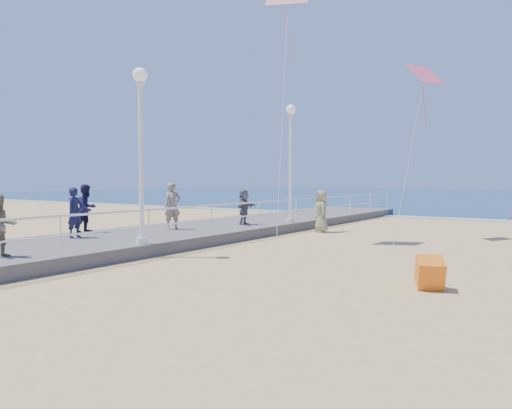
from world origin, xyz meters
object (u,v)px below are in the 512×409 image
Objects in this scene: spectator_0 at (75,212)px; beach_walker_c at (321,211)px; lamp_post_far at (291,151)px; spectator_6 at (173,206)px; spectator_7 at (87,208)px; box_kite at (430,276)px; lamp_post_mid at (141,136)px; spectator_1 at (1,226)px; spectator_5 at (244,207)px.

spectator_0 is 10.57m from beach_walker_c.
spectator_0 reaches higher than beach_walker_c.
spectator_6 is (-2.32, -5.22, -2.34)m from lamp_post_far.
spectator_7 is 12.84m from box_kite.
beach_walker_c is (1.33, 9.46, -2.71)m from lamp_post_mid.
spectator_7 reaches higher than spectator_0.
spectator_0 is 1.07× the size of spectator_1.
lamp_post_far is 3.40m from spectator_5.
box_kite is (9.68, -6.72, -0.87)m from spectator_5.
box_kite is (11.55, 0.45, -0.95)m from spectator_0.
spectator_7 is (-4.25, 1.23, -2.37)m from lamp_post_mid.
spectator_5 is at bearing 4.78° from spectator_6.
lamp_post_mid is 4.65m from spectator_1.
spectator_0 reaches higher than box_kite.
spectator_6 is at bearing 26.64° from spectator_1.
beach_walker_c is (3.65, 5.68, -0.37)m from spectator_6.
spectator_1 is 10.83m from spectator_5.
spectator_5 is at bearing 17.68° from spectator_1.
spectator_1 is 0.90× the size of spectator_7.
spectator_0 is at bearing 157.59° from box_kite.
lamp_post_far is 9.17m from spectator_7.
lamp_post_far is 6.17m from spectator_6.
spectator_0 is at bearing 157.60° from spectator_5.
spectator_6 is at bearing -73.25° from beach_walker_c.
lamp_post_far is 8.87× the size of box_kite.
lamp_post_mid is at bearing -99.42° from spectator_0.
spectator_6 is 1.04× the size of spectator_7.
beach_walker_c is at bearing 18.92° from lamp_post_far.
spectator_0 is 2.85× the size of box_kite.
spectator_5 is 3.50m from beach_walker_c.
spectator_6 reaches higher than beach_walker_c.
lamp_post_mid is 2.89× the size of spectator_6.
spectator_5 is 0.81× the size of beach_walker_c.
beach_walker_c is (4.37, 9.61, -0.31)m from spectator_0.
lamp_post_mid is at bearing -113.46° from spectator_7.
spectator_5 is 6.55m from spectator_7.
spectator_1 is 6.00m from spectator_7.
spectator_7 is 9.95m from beach_walker_c.
spectator_7 is at bearing 144.17° from spectator_5.
box_kite is (10.83, -3.49, -1.02)m from spectator_6.
beach_walker_c is (2.34, 13.27, -0.25)m from spectator_1.
lamp_post_far is 2.80× the size of beach_walker_c.
spectator_0 reaches higher than spectator_5.
spectator_6 is 3.20m from spectator_7.
spectator_6 is at bearing 121.52° from lamp_post_mid.
spectator_7 is at bearing 167.26° from spectator_6.
lamp_post_far reaches higher than spectator_7.
box_kite is at bearing -132.55° from spectator_5.
lamp_post_mid and lamp_post_far have the same top height.
spectator_6 reaches higher than box_kite.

